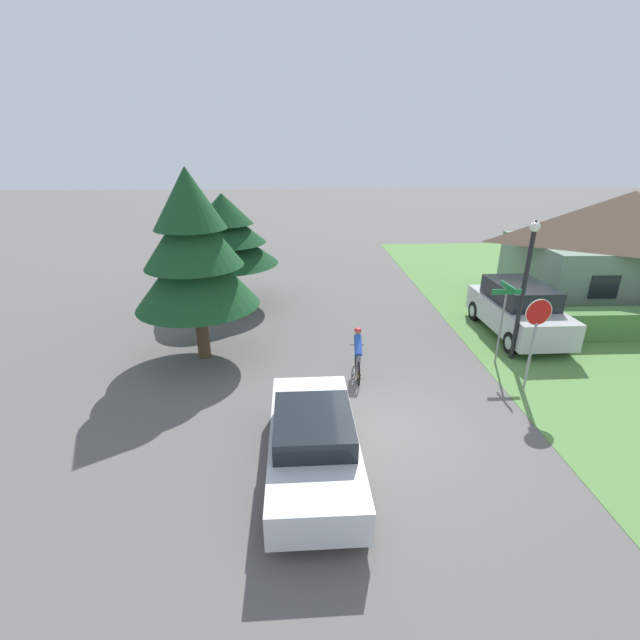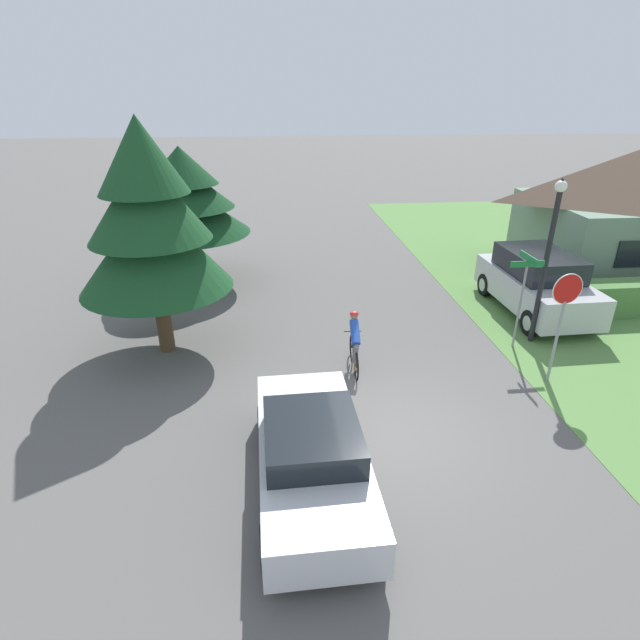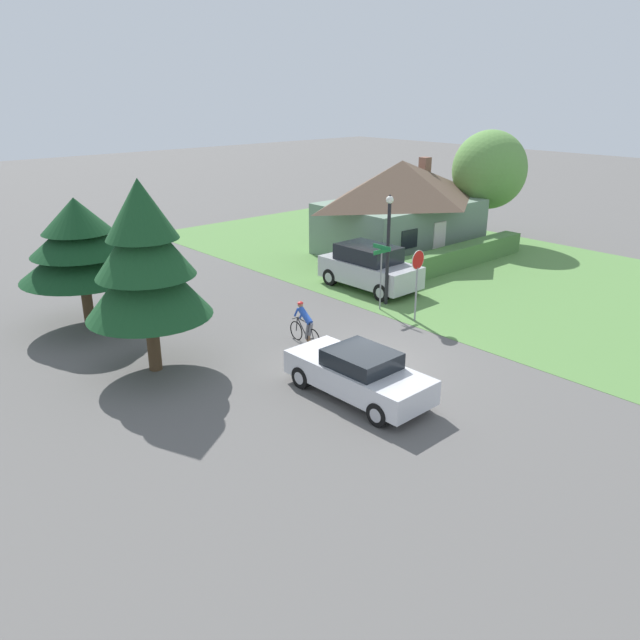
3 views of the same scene
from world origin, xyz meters
name	(u,v)px [view 2 (image 2 of 3)]	position (x,y,z in m)	size (l,w,h in m)	color
ground_plane	(394,433)	(0.00, 0.00, 0.00)	(140.00, 140.00, 0.00)	#5B5956
sedan_left_lane	(312,455)	(-1.82, -1.33, 0.71)	(1.91, 4.47, 1.44)	silver
cyclist	(355,343)	(-0.40, 2.67, 0.71)	(0.44, 1.66, 1.49)	black
parked_suv_right	(536,283)	(5.78, 5.60, 0.95)	(2.14, 4.54, 1.91)	#B7B7BC
stop_sign	(564,307)	(4.17, 1.63, 1.94)	(0.73, 0.07, 2.74)	gray
street_lamp	(549,249)	(4.76, 3.65, 2.66)	(0.30, 0.30, 4.45)	black
street_name_sign	(524,284)	(4.12, 3.39, 1.81)	(0.90, 0.90, 2.61)	gray
conifer_tall_near	(149,219)	(-5.24, 4.20, 3.55)	(3.78, 3.78, 5.91)	#4C3823
conifer_tall_far	(183,197)	(-5.21, 9.34, 3.07)	(4.37, 4.37, 4.73)	#4C3823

